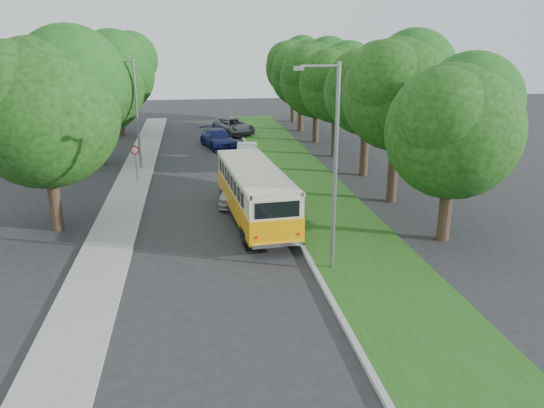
{
  "coord_description": "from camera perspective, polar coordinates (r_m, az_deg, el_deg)",
  "views": [
    {
      "loc": [
        -0.92,
        -21.18,
        8.8
      ],
      "look_at": [
        2.55,
        1.78,
        1.5
      ],
      "focal_mm": 35.0,
      "sensor_mm": 36.0,
      "label": 1
    }
  ],
  "objects": [
    {
      "name": "lamppost_near",
      "position": [
        19.87,
        6.59,
        4.45
      ],
      "size": [
        1.71,
        0.16,
        8.0
      ],
      "color": "gray",
      "rests_on": "ground"
    },
    {
      "name": "vintage_bus",
      "position": [
        26.1,
        -1.87,
        1.0
      ],
      "size": [
        3.2,
        9.66,
        2.82
      ],
      "primitive_type": null,
      "rotation": [
        0.0,
        0.0,
        0.08
      ],
      "color": "#FFA708",
      "rests_on": "ground"
    },
    {
      "name": "lamppost_far",
      "position": [
        37.67,
        -14.51,
        9.76
      ],
      "size": [
        1.71,
        0.16,
        7.5
      ],
      "color": "gray",
      "rests_on": "ground"
    },
    {
      "name": "car_grey",
      "position": [
        51.01,
        -4.13,
        8.33
      ],
      "size": [
        4.2,
        5.98,
        1.52
      ],
      "primitive_type": "imported",
      "rotation": [
        0.0,
        0.0,
        0.34
      ],
      "color": "#53555A",
      "rests_on": "ground"
    },
    {
      "name": "car_blue",
      "position": [
        44.83,
        -5.82,
        7.02
      ],
      "size": [
        3.3,
        5.52,
        1.5
      ],
      "primitive_type": "imported",
      "rotation": [
        0.0,
        0.0,
        0.25
      ],
      "color": "navy",
      "rests_on": "ground"
    },
    {
      "name": "sidewalk",
      "position": [
        27.87,
        -16.15,
        -1.54
      ],
      "size": [
        2.2,
        70.0,
        0.12
      ],
      "primitive_type": "cube",
      "color": "gray",
      "rests_on": "ground"
    },
    {
      "name": "treeline",
      "position": [
        39.49,
        -2.74,
        13.26
      ],
      "size": [
        24.27,
        41.91,
        9.46
      ],
      "color": "#332319",
      "rests_on": "ground"
    },
    {
      "name": "warning_sign",
      "position": [
        34.1,
        -14.49,
        4.9
      ],
      "size": [
        0.56,
        0.1,
        2.5
      ],
      "color": "gray",
      "rests_on": "ground"
    },
    {
      "name": "car_white",
      "position": [
        39.43,
        -2.72,
        5.53
      ],
      "size": [
        1.97,
        4.24,
        1.34
      ],
      "primitive_type": "imported",
      "rotation": [
        0.0,
        0.0,
        -0.14
      ],
      "color": "silver",
      "rests_on": "ground"
    },
    {
      "name": "curb",
      "position": [
        27.97,
        1.13,
        -0.73
      ],
      "size": [
        0.2,
        70.0,
        0.15
      ],
      "primitive_type": "cube",
      "color": "gray",
      "rests_on": "ground"
    },
    {
      "name": "grass_verge",
      "position": [
        28.44,
        5.8,
        -0.52
      ],
      "size": [
        4.5,
        70.0,
        0.13
      ],
      "primitive_type": "cube",
      "color": "#224913",
      "rests_on": "ground"
    },
    {
      "name": "ground",
      "position": [
        22.96,
        -5.67,
        -5.18
      ],
      "size": [
        120.0,
        120.0,
        0.0
      ],
      "primitive_type": "plane",
      "color": "#242426",
      "rests_on": "ground"
    },
    {
      "name": "car_silver",
      "position": [
        29.51,
        -3.82,
        1.53
      ],
      "size": [
        2.46,
        4.51,
        1.45
      ],
      "primitive_type": "imported",
      "rotation": [
        0.0,
        0.0,
        -0.18
      ],
      "color": "#B2B3B7",
      "rests_on": "ground"
    }
  ]
}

